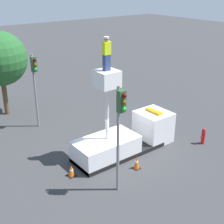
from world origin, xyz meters
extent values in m
plane|color=#38383A|center=(0.00, 0.00, 0.00)|extent=(120.00, 120.00, 0.00)
cube|color=black|center=(0.00, 0.00, 0.12)|extent=(5.63, 2.08, 0.24)
cube|color=white|center=(-0.94, 0.00, 0.63)|extent=(3.75, 2.02, 1.27)
cube|color=white|center=(2.81, 0.00, 0.97)|extent=(1.88, 2.02, 1.95)
cube|color=black|center=(3.77, 0.00, 1.36)|extent=(0.03, 1.72, 0.78)
cube|color=orange|center=(2.81, 0.00, 2.02)|extent=(0.36, 1.21, 0.14)
cylinder|color=silver|center=(-0.85, 0.00, 2.87)|extent=(0.22, 0.22, 3.19)
cube|color=white|center=(-0.85, 0.00, 4.81)|extent=(1.16, 1.16, 0.90)
cube|color=navy|center=(-0.85, 0.00, 5.68)|extent=(0.34, 0.26, 0.84)
cube|color=#D1E519|center=(-0.85, 0.00, 6.43)|extent=(0.40, 0.26, 0.66)
sphere|color=#9E704C|center=(-0.85, 0.00, 6.88)|extent=(0.23, 0.23, 0.23)
cylinder|color=white|center=(-0.85, 0.00, 6.96)|extent=(0.26, 0.26, 0.09)
cylinder|color=gray|center=(-2.23, -2.71, 2.71)|extent=(0.14, 0.14, 5.41)
cube|color=#2D512D|center=(-2.23, -2.92, 4.76)|extent=(0.34, 0.28, 1.00)
sphere|color=#490707|center=(-2.23, -3.10, 5.07)|extent=(0.22, 0.22, 0.22)
sphere|color=#503C07|center=(-2.23, -3.10, 4.76)|extent=(0.22, 0.22, 0.22)
sphere|color=green|center=(-2.23, -3.10, 4.45)|extent=(0.22, 0.22, 0.22)
cylinder|color=gray|center=(-2.17, 6.43, 2.60)|extent=(0.14, 0.14, 5.20)
cube|color=#2D512D|center=(-2.17, 6.22, 4.55)|extent=(0.34, 0.28, 1.00)
sphere|color=#490707|center=(-2.17, 6.03, 4.86)|extent=(0.22, 0.22, 0.22)
sphere|color=#503C07|center=(-2.17, 6.03, 4.55)|extent=(0.22, 0.22, 0.22)
sphere|color=green|center=(-2.17, 6.03, 4.24)|extent=(0.22, 0.22, 0.22)
cylinder|color=red|center=(4.99, -2.30, 0.45)|extent=(0.23, 0.23, 0.91)
sphere|color=red|center=(4.99, -2.30, 0.97)|extent=(0.20, 0.20, 0.20)
cylinder|color=red|center=(4.81, -2.30, 0.55)|extent=(0.12, 0.09, 0.09)
cylinder|color=red|center=(5.16, -2.30, 0.55)|extent=(0.12, 0.09, 0.09)
cube|color=black|center=(-3.44, -0.30, 0.01)|extent=(0.44, 0.44, 0.03)
cone|color=orange|center=(-3.44, -0.30, 0.32)|extent=(0.36, 0.36, 0.64)
cylinder|color=white|center=(-3.44, -0.30, 0.35)|extent=(0.19, 0.19, 0.09)
cube|color=black|center=(-0.23, -1.87, 0.01)|extent=(0.39, 0.39, 0.03)
cone|color=orange|center=(-0.23, -1.87, 0.38)|extent=(0.32, 0.32, 0.76)
cylinder|color=white|center=(-0.23, -1.87, 0.42)|extent=(0.17, 0.17, 0.11)
cylinder|color=brown|center=(-3.13, 9.97, 1.48)|extent=(0.36, 0.36, 2.95)
sphere|color=#235B28|center=(-3.13, 9.97, 4.34)|extent=(3.98, 3.98, 3.98)
camera|label=1|loc=(-10.21, -12.67, 9.61)|focal=50.00mm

